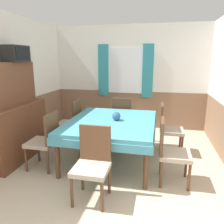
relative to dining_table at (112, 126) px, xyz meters
The scene contains 12 objects.
wall_back 2.17m from the dining_table, 89.83° to the left, with size 4.26×0.10×2.60m.
wall_left 2.05m from the dining_table, behind, with size 0.05×4.53×2.60m.
dining_table is the anchor object (origin of this frame).
chair_left_near 1.13m from the dining_table, 151.14° to the right, with size 0.44×0.44×0.95m.
chair_right_far 1.13m from the dining_table, 28.86° to the left, with size 0.44×0.44×0.95m.
chair_left_far 1.13m from the dining_table, 151.14° to the left, with size 0.44×0.44×0.95m.
chair_right_near 1.13m from the dining_table, 28.86° to the right, with size 0.44×0.44×0.95m.
chair_head_near 1.14m from the dining_table, 90.00° to the right, with size 0.44×0.44×0.95m.
chair_head_window 1.14m from the dining_table, 90.00° to the left, with size 0.44×0.44×0.95m.
sideboard 1.72m from the dining_table, 169.20° to the right, with size 0.46×1.36×1.72m.
tv 2.07m from the dining_table, behind, with size 0.29×0.46×0.28m.
vase 0.19m from the dining_table, 13.45° to the left, with size 0.15×0.15×0.15m.
Camera 1 is at (0.77, -1.48, 1.79)m, focal length 35.00 mm.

